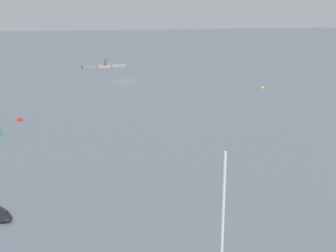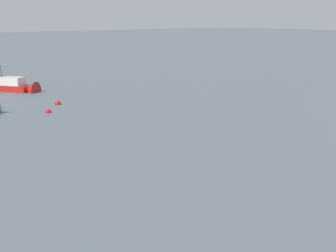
{
  "view_description": "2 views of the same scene",
  "coord_description": "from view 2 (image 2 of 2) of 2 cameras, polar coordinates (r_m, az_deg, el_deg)",
  "views": [
    {
      "loc": [
        17.24,
        71.8,
        11.26
      ],
      "look_at": [
        5.57,
        38.36,
        1.85
      ],
      "focal_mm": 44.95,
      "sensor_mm": 36.0,
      "label": 1
    },
    {
      "loc": [
        -23.92,
        45.93,
        8.76
      ],
      "look_at": [
        -3.45,
        28.11,
        2.81
      ],
      "focal_mm": 53.67,
      "sensor_mm": 36.0,
      "label": 2
    }
  ],
  "objects": [
    {
      "name": "mooring_buoy_mid",
      "position": [
        47.81,
        -13.46,
        1.58
      ],
      "size": [
        0.54,
        0.54,
        0.54
      ],
      "color": "red",
      "rests_on": "ground_plane"
    },
    {
      "name": "mooring_buoy_far",
      "position": [
        52.12,
        -12.42,
        2.52
      ],
      "size": [
        0.63,
        0.63,
        0.63
      ],
      "color": "red",
      "rests_on": "ground_plane"
    },
    {
      "name": "motorboat_red_near",
      "position": [
        62.53,
        -16.86,
        4.16
      ],
      "size": [
        6.91,
        5.19,
        3.81
      ],
      "rotation": [
        0.0,
        0.0,
        2.09
      ],
      "color": "red",
      "rests_on": "ground_plane"
    }
  ]
}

